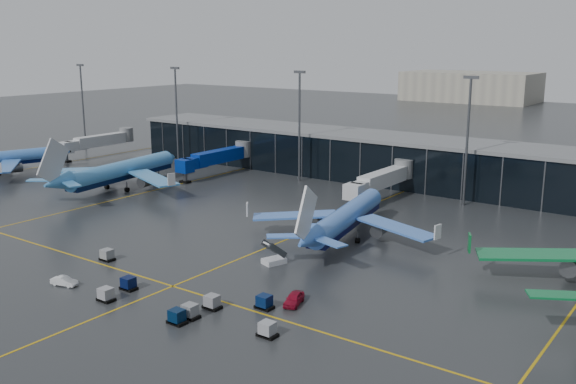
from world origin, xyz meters
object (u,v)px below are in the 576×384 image
Objects in this scene: service_van_white at (64,281)px; service_van_red at (294,299)px; airliner_klm_west at (2,150)px; airliner_arkefly at (122,160)px; airliner_klm_near at (347,204)px; baggage_carts at (178,298)px; mobile_airstair at (274,259)px.

service_van_red is at bearing -81.32° from service_van_white.
service_van_white is (77.76, -37.48, -5.18)m from airliner_klm_west.
airliner_arkefly is 1.11× the size of airliner_klm_near.
baggage_carts is 18.90m from mobile_airstair.
airliner_klm_west is 97.18m from airliner_klm_near.
airliner_arkefly reaches higher than service_van_red.
service_van_red is 1.16× the size of service_van_white.
airliner_klm_near is at bearing -41.15° from service_van_white.
service_van_red is (68.43, -30.51, -5.77)m from airliner_arkefly.
airliner_klm_near reaches higher than airliner_klm_west.
baggage_carts is at bearing -42.89° from airliner_arkefly.
airliner_klm_west is at bearing -179.60° from airliner_arkefly.
service_van_white is at bearing -8.99° from airliner_klm_west.
airliner_klm_near is (97.13, 3.10, 0.04)m from airliner_klm_west.
baggage_carts is 17.31m from service_van_white.
service_van_white is at bearing -126.93° from airliner_klm_near.
service_van_red is at bearing -32.50° from airliner_arkefly.
service_van_white is at bearing -55.80° from airliner_arkefly.
airliner_klm_west is 0.99× the size of airliner_klm_near.
service_van_white is at bearing -172.85° from service_van_red.
mobile_airstair is (-2.02, -17.17, -5.07)m from airliner_klm_near.
airliner_klm_west reaches higher than mobile_airstair.
baggage_carts is at bearing -161.85° from service_van_red.
baggage_carts is 8.55× the size of service_van_red.
airliner_klm_west is 96.27m from mobile_airstair.
mobile_airstair is (95.10, -14.06, -5.03)m from airliner_klm_west.
airliner_klm_west is at bearing 149.77° from service_van_red.
airliner_arkefly is at bearing 165.89° from airliner_klm_near.
airliner_arkefly is at bearing 25.60° from airliner_klm_west.
airliner_klm_near is 10.17× the size of service_van_white.
service_van_white is at bearing -164.82° from baggage_carts.
airliner_arkefly is 68.95m from baggage_carts.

